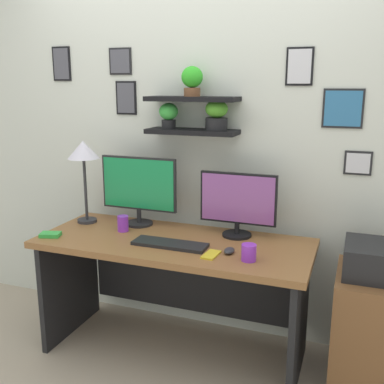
% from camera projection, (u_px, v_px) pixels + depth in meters
% --- Properties ---
extents(ground_plane, '(8.00, 8.00, 0.00)m').
position_uv_depth(ground_plane, '(175.00, 351.00, 2.91)').
color(ground_plane, tan).
extents(back_wall_assembly, '(4.40, 0.24, 2.70)m').
position_uv_depth(back_wall_assembly, '(198.00, 132.00, 2.99)').
color(back_wall_assembly, silver).
rests_on(back_wall_assembly, ground).
extents(desk, '(1.65, 0.68, 0.75)m').
position_uv_depth(desk, '(177.00, 269.00, 2.83)').
color(desk, brown).
rests_on(desk, ground).
extents(monitor_left, '(0.53, 0.18, 0.45)m').
position_uv_depth(monitor_left, '(139.00, 188.00, 2.99)').
color(monitor_left, black).
rests_on(monitor_left, desk).
extents(monitor_right, '(0.48, 0.18, 0.40)m').
position_uv_depth(monitor_right, '(238.00, 203.00, 2.77)').
color(monitor_right, black).
rests_on(monitor_right, desk).
extents(keyboard, '(0.44, 0.14, 0.02)m').
position_uv_depth(keyboard, '(170.00, 244.00, 2.64)').
color(keyboard, black).
rests_on(keyboard, desk).
extents(computer_mouse, '(0.06, 0.09, 0.03)m').
position_uv_depth(computer_mouse, '(229.00, 251.00, 2.52)').
color(computer_mouse, '#2D2D33').
rests_on(computer_mouse, desk).
extents(desk_lamp, '(0.21, 0.21, 0.55)m').
position_uv_depth(desk_lamp, '(84.00, 155.00, 2.99)').
color(desk_lamp, '#2D2D33').
rests_on(desk_lamp, desk).
extents(cell_phone, '(0.08, 0.15, 0.01)m').
position_uv_depth(cell_phone, '(211.00, 255.00, 2.49)').
color(cell_phone, yellow).
rests_on(cell_phone, desk).
extents(coffee_mug, '(0.08, 0.08, 0.09)m').
position_uv_depth(coffee_mug, '(249.00, 253.00, 2.41)').
color(coffee_mug, purple).
rests_on(coffee_mug, desk).
extents(pen_cup, '(0.07, 0.07, 0.10)m').
position_uv_depth(pen_cup, '(123.00, 223.00, 2.90)').
color(pen_cup, purple).
rests_on(pen_cup, desk).
extents(scissors_tray, '(0.14, 0.11, 0.02)m').
position_uv_depth(scissors_tray, '(50.00, 235.00, 2.80)').
color(scissors_tray, green).
rests_on(scissors_tray, desk).
extents(drawer_cabinet, '(0.44, 0.50, 0.68)m').
position_uv_depth(drawer_cabinet, '(374.00, 333.00, 2.49)').
color(drawer_cabinet, brown).
rests_on(drawer_cabinet, ground).
extents(printer, '(0.38, 0.34, 0.17)m').
position_uv_depth(printer, '(382.00, 261.00, 2.39)').
color(printer, black).
rests_on(printer, drawer_cabinet).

